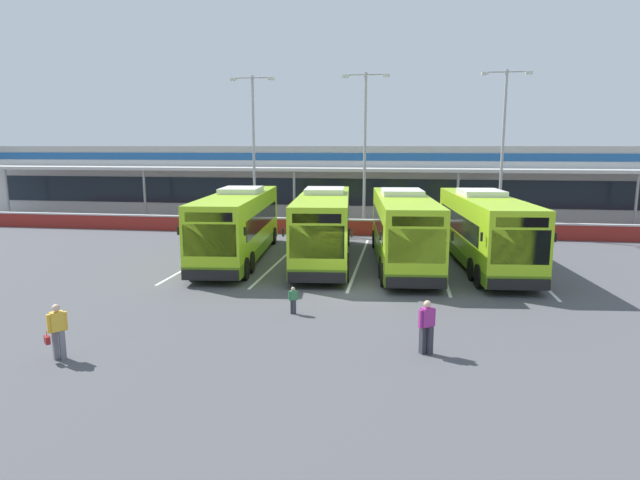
{
  "coord_description": "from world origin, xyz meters",
  "views": [
    {
      "loc": [
        2.21,
        -22.22,
        6.02
      ],
      "look_at": [
        -1.66,
        3.0,
        1.6
      ],
      "focal_mm": 30.55,
      "sensor_mm": 36.0,
      "label": 1
    }
  ],
  "objects_px": {
    "pedestrian_child": "(293,299)",
    "lamp_post_centre": "(365,142)",
    "coach_bus_leftmost": "(238,226)",
    "pedestrian_with_handbag": "(57,330)",
    "coach_bus_right_centre": "(484,231)",
    "lamp_post_west": "(254,142)",
    "coach_bus_centre": "(403,230)",
    "pedestrian_in_dark_coat": "(427,325)",
    "coach_bus_left_centre": "(324,227)",
    "lamp_post_east": "(503,142)"
  },
  "relations": [
    {
      "from": "lamp_post_west",
      "to": "coach_bus_centre",
      "type": "bearing_deg",
      "value": -46.21
    },
    {
      "from": "coach_bus_leftmost",
      "to": "pedestrian_with_handbag",
      "type": "relative_size",
      "value": 7.61
    },
    {
      "from": "coach_bus_right_centre",
      "to": "coach_bus_leftmost",
      "type": "bearing_deg",
      "value": -178.47
    },
    {
      "from": "lamp_post_centre",
      "to": "lamp_post_east",
      "type": "xyz_separation_m",
      "value": [
        9.31,
        0.01,
        0.0
      ]
    },
    {
      "from": "coach_bus_left_centre",
      "to": "lamp_post_east",
      "type": "bearing_deg",
      "value": 44.87
    },
    {
      "from": "pedestrian_in_dark_coat",
      "to": "lamp_post_west",
      "type": "height_order",
      "value": "lamp_post_west"
    },
    {
      "from": "pedestrian_with_handbag",
      "to": "pedestrian_in_dark_coat",
      "type": "bearing_deg",
      "value": 10.89
    },
    {
      "from": "coach_bus_left_centre",
      "to": "coach_bus_centre",
      "type": "distance_m",
      "value": 4.14
    },
    {
      "from": "pedestrian_in_dark_coat",
      "to": "lamp_post_east",
      "type": "xyz_separation_m",
      "value": [
        5.78,
        23.24,
        5.42
      ]
    },
    {
      "from": "coach_bus_left_centre",
      "to": "lamp_post_west",
      "type": "bearing_deg",
      "value": 121.52
    },
    {
      "from": "lamp_post_east",
      "to": "coach_bus_leftmost",
      "type": "bearing_deg",
      "value": -144.46
    },
    {
      "from": "pedestrian_in_dark_coat",
      "to": "lamp_post_west",
      "type": "relative_size",
      "value": 0.15
    },
    {
      "from": "coach_bus_right_centre",
      "to": "lamp_post_east",
      "type": "bearing_deg",
      "value": 76.8
    },
    {
      "from": "coach_bus_right_centre",
      "to": "lamp_post_east",
      "type": "height_order",
      "value": "lamp_post_east"
    },
    {
      "from": "coach_bus_leftmost",
      "to": "coach_bus_right_centre",
      "type": "bearing_deg",
      "value": 1.53
    },
    {
      "from": "coach_bus_right_centre",
      "to": "lamp_post_west",
      "type": "xyz_separation_m",
      "value": [
        -15.03,
        11.09,
        4.5
      ]
    },
    {
      "from": "coach_bus_leftmost",
      "to": "coach_bus_right_centre",
      "type": "relative_size",
      "value": 1.0
    },
    {
      "from": "coach_bus_leftmost",
      "to": "pedestrian_with_handbag",
      "type": "bearing_deg",
      "value": -93.72
    },
    {
      "from": "pedestrian_in_dark_coat",
      "to": "pedestrian_child",
      "type": "distance_m",
      "value": 5.63
    },
    {
      "from": "pedestrian_child",
      "to": "lamp_post_centre",
      "type": "relative_size",
      "value": 0.09
    },
    {
      "from": "coach_bus_right_centre",
      "to": "pedestrian_with_handbag",
      "type": "relative_size",
      "value": 7.61
    },
    {
      "from": "coach_bus_centre",
      "to": "pedestrian_with_handbag",
      "type": "height_order",
      "value": "coach_bus_centre"
    },
    {
      "from": "pedestrian_in_dark_coat",
      "to": "pedestrian_child",
      "type": "xyz_separation_m",
      "value": [
        -4.62,
        3.2,
        -0.33
      ]
    },
    {
      "from": "coach_bus_left_centre",
      "to": "lamp_post_east",
      "type": "distance_m",
      "value": 15.7
    },
    {
      "from": "pedestrian_with_handbag",
      "to": "coach_bus_leftmost",
      "type": "bearing_deg",
      "value": 86.28
    },
    {
      "from": "pedestrian_child",
      "to": "lamp_post_centre",
      "type": "bearing_deg",
      "value": 86.89
    },
    {
      "from": "pedestrian_in_dark_coat",
      "to": "lamp_post_centre",
      "type": "xyz_separation_m",
      "value": [
        -3.53,
        23.23,
        5.42
      ]
    },
    {
      "from": "pedestrian_with_handbag",
      "to": "lamp_post_west",
      "type": "height_order",
      "value": "lamp_post_west"
    },
    {
      "from": "lamp_post_west",
      "to": "pedestrian_with_handbag",
      "type": "bearing_deg",
      "value": -87.06
    },
    {
      "from": "coach_bus_left_centre",
      "to": "lamp_post_centre",
      "type": "distance_m",
      "value": 11.59
    },
    {
      "from": "lamp_post_centre",
      "to": "coach_bus_right_centre",
      "type": "bearing_deg",
      "value": -57.02
    },
    {
      "from": "coach_bus_centre",
      "to": "pedestrian_in_dark_coat",
      "type": "xyz_separation_m",
      "value": [
        0.75,
        -12.34,
        -0.91
      ]
    },
    {
      "from": "lamp_post_west",
      "to": "lamp_post_east",
      "type": "xyz_separation_m",
      "value": [
        17.5,
        -0.55,
        0.0
      ]
    },
    {
      "from": "pedestrian_with_handbag",
      "to": "coach_bus_right_centre",
      "type": "bearing_deg",
      "value": 47.0
    },
    {
      "from": "coach_bus_leftmost",
      "to": "coach_bus_centre",
      "type": "bearing_deg",
      "value": -0.07
    },
    {
      "from": "lamp_post_west",
      "to": "coach_bus_right_centre",
      "type": "bearing_deg",
      "value": -36.44
    },
    {
      "from": "coach_bus_left_centre",
      "to": "pedestrian_with_handbag",
      "type": "distance_m",
      "value": 15.66
    },
    {
      "from": "coach_bus_leftmost",
      "to": "lamp_post_west",
      "type": "xyz_separation_m",
      "value": [
        -2.26,
        11.43,
        4.5
      ]
    },
    {
      "from": "lamp_post_east",
      "to": "pedestrian_in_dark_coat",
      "type": "bearing_deg",
      "value": -103.97
    },
    {
      "from": "lamp_post_west",
      "to": "pedestrian_in_dark_coat",
      "type": "bearing_deg",
      "value": -63.77
    },
    {
      "from": "pedestrian_with_handbag",
      "to": "coach_bus_left_centre",
      "type": "bearing_deg",
      "value": 69.33
    },
    {
      "from": "coach_bus_centre",
      "to": "pedestrian_child",
      "type": "relative_size",
      "value": 12.28
    },
    {
      "from": "coach_bus_leftmost",
      "to": "coach_bus_centre",
      "type": "xyz_separation_m",
      "value": [
        8.71,
        -0.01,
        0.0
      ]
    },
    {
      "from": "coach_bus_leftmost",
      "to": "coach_bus_centre",
      "type": "distance_m",
      "value": 8.71
    },
    {
      "from": "coach_bus_right_centre",
      "to": "pedestrian_with_handbag",
      "type": "bearing_deg",
      "value": -133.0
    },
    {
      "from": "coach_bus_left_centre",
      "to": "pedestrian_child",
      "type": "bearing_deg",
      "value": -88.43
    },
    {
      "from": "pedestrian_with_handbag",
      "to": "lamp_post_centre",
      "type": "height_order",
      "value": "lamp_post_centre"
    },
    {
      "from": "coach_bus_left_centre",
      "to": "lamp_post_west",
      "type": "height_order",
      "value": "lamp_post_west"
    },
    {
      "from": "coach_bus_leftmost",
      "to": "pedestrian_with_handbag",
      "type": "distance_m",
      "value": 14.41
    },
    {
      "from": "lamp_post_centre",
      "to": "pedestrian_with_handbag",
      "type": "bearing_deg",
      "value": -105.23
    }
  ]
}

